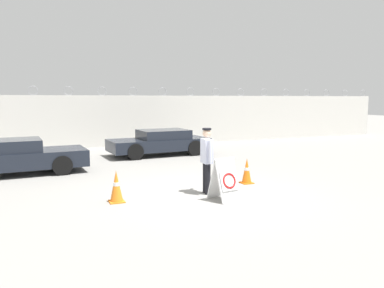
{
  "coord_description": "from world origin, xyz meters",
  "views": [
    {
      "loc": [
        -4.15,
        -9.0,
        2.57
      ],
      "look_at": [
        0.27,
        1.53,
        1.18
      ],
      "focal_mm": 35.0,
      "sensor_mm": 36.0,
      "label": 1
    }
  ],
  "objects_px": {
    "traffic_cone_near": "(116,186)",
    "traffic_cone_mid": "(247,171)",
    "parked_car_front_coupe": "(11,157)",
    "security_guard": "(207,157)",
    "parked_car_rear_sedan": "(160,142)",
    "barricade_sign": "(225,179)"
  },
  "relations": [
    {
      "from": "traffic_cone_near",
      "to": "traffic_cone_mid",
      "type": "bearing_deg",
      "value": 7.72
    },
    {
      "from": "traffic_cone_mid",
      "to": "parked_car_front_coupe",
      "type": "bearing_deg",
      "value": 147.78
    },
    {
      "from": "security_guard",
      "to": "parked_car_rear_sedan",
      "type": "height_order",
      "value": "security_guard"
    },
    {
      "from": "barricade_sign",
      "to": "traffic_cone_mid",
      "type": "height_order",
      "value": "barricade_sign"
    },
    {
      "from": "parked_car_front_coupe",
      "to": "parked_car_rear_sedan",
      "type": "height_order",
      "value": "parked_car_front_coupe"
    },
    {
      "from": "traffic_cone_near",
      "to": "parked_car_front_coupe",
      "type": "height_order",
      "value": "parked_car_front_coupe"
    },
    {
      "from": "security_guard",
      "to": "parked_car_front_coupe",
      "type": "height_order",
      "value": "security_guard"
    },
    {
      "from": "barricade_sign",
      "to": "parked_car_rear_sedan",
      "type": "height_order",
      "value": "parked_car_rear_sedan"
    },
    {
      "from": "security_guard",
      "to": "barricade_sign",
      "type": "bearing_deg",
      "value": -164.04
    },
    {
      "from": "traffic_cone_mid",
      "to": "parked_car_rear_sedan",
      "type": "xyz_separation_m",
      "value": [
        -0.66,
        6.53,
        0.22
      ]
    },
    {
      "from": "barricade_sign",
      "to": "security_guard",
      "type": "bearing_deg",
      "value": 90.58
    },
    {
      "from": "traffic_cone_near",
      "to": "parked_car_front_coupe",
      "type": "xyz_separation_m",
      "value": [
        -2.6,
        4.77,
        0.22
      ]
    },
    {
      "from": "security_guard",
      "to": "traffic_cone_near",
      "type": "xyz_separation_m",
      "value": [
        -2.43,
        0.11,
        -0.61
      ]
    },
    {
      "from": "traffic_cone_near",
      "to": "parked_car_rear_sedan",
      "type": "bearing_deg",
      "value": 64.18
    },
    {
      "from": "barricade_sign",
      "to": "security_guard",
      "type": "xyz_separation_m",
      "value": [
        -0.14,
        0.78,
        0.47
      ]
    },
    {
      "from": "traffic_cone_near",
      "to": "traffic_cone_mid",
      "type": "distance_m",
      "value": 4.12
    },
    {
      "from": "barricade_sign",
      "to": "security_guard",
      "type": "distance_m",
      "value": 0.92
    },
    {
      "from": "barricade_sign",
      "to": "traffic_cone_near",
      "type": "relative_size",
      "value": 1.35
    },
    {
      "from": "barricade_sign",
      "to": "traffic_cone_near",
      "type": "bearing_deg",
      "value": 151.04
    },
    {
      "from": "traffic_cone_near",
      "to": "parked_car_front_coupe",
      "type": "distance_m",
      "value": 5.44
    },
    {
      "from": "traffic_cone_near",
      "to": "parked_car_front_coupe",
      "type": "bearing_deg",
      "value": 118.64
    },
    {
      "from": "traffic_cone_mid",
      "to": "parked_car_rear_sedan",
      "type": "distance_m",
      "value": 6.56
    }
  ]
}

